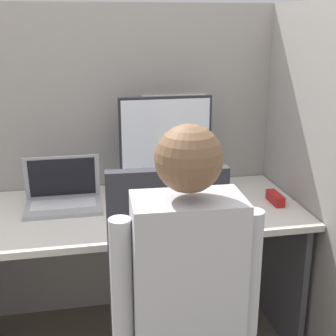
{
  "coord_description": "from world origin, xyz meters",
  "views": [
    {
      "loc": [
        -0.21,
        -1.71,
        1.61
      ],
      "look_at": [
        0.16,
        0.18,
        1.0
      ],
      "focal_mm": 50.0,
      "sensor_mm": 36.0,
      "label": 1
    }
  ],
  "objects": [
    {
      "name": "carrot_toy",
      "position": [
        0.27,
        0.18,
        0.77
      ],
      "size": [
        0.04,
        0.16,
        0.04
      ],
      "color": "orange",
      "rests_on": "desk"
    },
    {
      "name": "cubicle_panel_back",
      "position": [
        0.0,
        0.74,
        0.85
      ],
      "size": [
        2.16,
        0.05,
        1.7
      ],
      "color": "gray",
      "rests_on": "ground"
    },
    {
      "name": "stapler",
      "position": [
        0.72,
        0.29,
        0.78
      ],
      "size": [
        0.04,
        0.14,
        0.05
      ],
      "color": "#A31919",
      "rests_on": "desk"
    },
    {
      "name": "desk",
      "position": [
        0.0,
        0.36,
        0.58
      ],
      "size": [
        1.66,
        0.72,
        0.75
      ],
      "color": "beige",
      "rests_on": "ground"
    },
    {
      "name": "laptop",
      "position": [
        -0.3,
        0.44,
        0.8
      ],
      "size": [
        0.36,
        0.23,
        0.24
      ],
      "color": "#99999E",
      "rests_on": "desk"
    },
    {
      "name": "monitor",
      "position": [
        0.22,
        0.56,
        1.04
      ],
      "size": [
        0.47,
        0.19,
        0.45
      ],
      "color": "#232328",
      "rests_on": "paper_box"
    },
    {
      "name": "mouse",
      "position": [
        -0.04,
        0.18,
        0.77
      ],
      "size": [
        0.07,
        0.05,
        0.04
      ],
      "color": "silver",
      "rests_on": "desk"
    },
    {
      "name": "paper_box",
      "position": [
        0.22,
        0.56,
        0.78
      ],
      "size": [
        0.33,
        0.25,
        0.05
      ],
      "color": "#236BAD",
      "rests_on": "desk"
    },
    {
      "name": "office_chair",
      "position": [
        0.09,
        -0.33,
        0.55
      ],
      "size": [
        0.52,
        0.57,
        1.12
      ],
      "color": "#2D2D33",
      "rests_on": "ground"
    },
    {
      "name": "person",
      "position": [
        0.1,
        -0.49,
        0.77
      ],
      "size": [
        0.48,
        0.41,
        1.33
      ],
      "color": "#282D4C",
      "rests_on": "ground"
    },
    {
      "name": "cubicle_panel_right",
      "position": [
        0.86,
        0.29,
        0.85
      ],
      "size": [
        0.04,
        1.36,
        1.7
      ],
      "color": "gray",
      "rests_on": "ground"
    }
  ]
}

